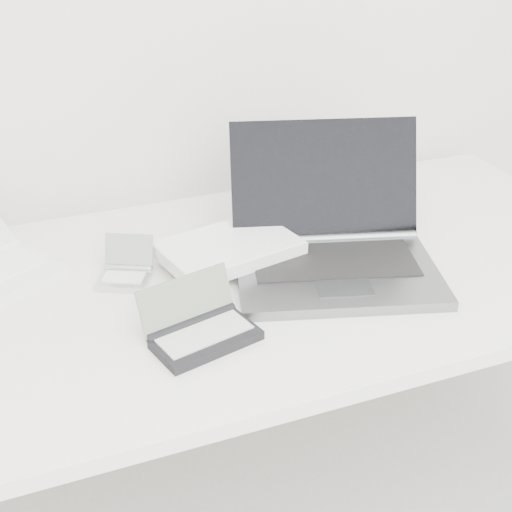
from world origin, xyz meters
name	(u,v)px	position (x,y,z in m)	size (l,w,h in m)	color
desk	(262,290)	(0.00, 1.55, 0.68)	(1.60, 0.80, 0.73)	white
laptop_large	(303,246)	(0.09, 1.54, 0.77)	(0.59, 0.47, 0.26)	slate
pda_silver	(126,272)	(-0.26, 1.62, 0.75)	(0.13, 0.14, 0.08)	silver
palmtop_charcoal	(200,329)	(-0.19, 1.37, 0.75)	(0.20, 0.17, 0.10)	black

